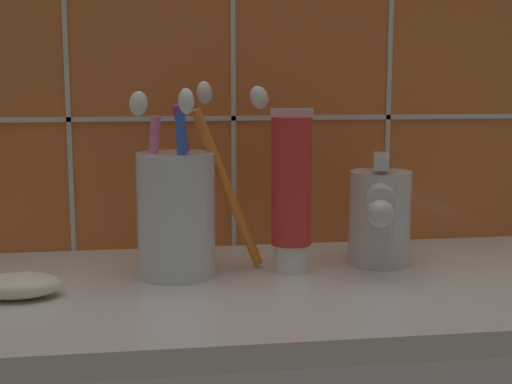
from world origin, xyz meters
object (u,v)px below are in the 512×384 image
object	(u,v)px
toothpaste_tube	(291,191)
soap_bar	(18,286)
toothbrush_cup	(178,210)
sink_faucet	(380,214)

from	to	relation	value
toothpaste_tube	soap_bar	size ratio (longest dim) A/B	2.11
toothbrush_cup	sink_faucet	bearing A→B (deg)	2.33
toothbrush_cup	toothpaste_tube	distance (cm)	10.56
toothpaste_tube	sink_faucet	bearing A→B (deg)	5.58
sink_faucet	soap_bar	world-z (taller)	sink_faucet
toothpaste_tube	toothbrush_cup	bearing A→B (deg)	179.57
toothpaste_tube	sink_faucet	size ratio (longest dim) A/B	1.42
sink_faucet	toothbrush_cup	bearing A→B (deg)	-70.08
toothbrush_cup	sink_faucet	distance (cm)	19.33
sink_faucet	soap_bar	xyz separation A→B (cm)	(-32.62, -5.81, -4.02)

